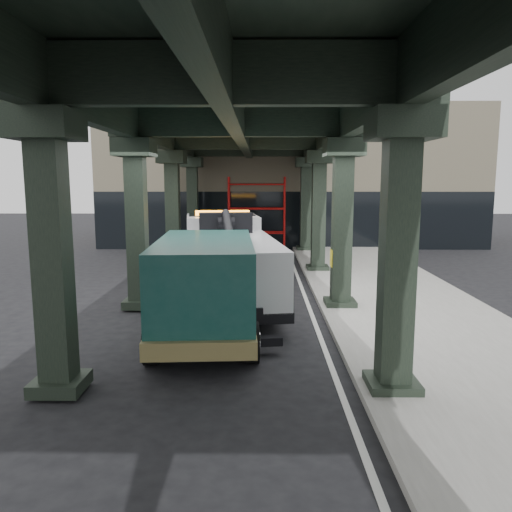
{
  "coord_description": "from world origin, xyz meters",
  "views": [
    {
      "loc": [
        0.24,
        -12.54,
        3.84
      ],
      "look_at": [
        0.1,
        1.43,
        1.7
      ],
      "focal_mm": 35.0,
      "sensor_mm": 36.0,
      "label": 1
    }
  ],
  "objects": [
    {
      "name": "ground",
      "position": [
        0.0,
        0.0,
        0.0
      ],
      "size": [
        90.0,
        90.0,
        0.0
      ],
      "primitive_type": "plane",
      "color": "black",
      "rests_on": "ground"
    },
    {
      "name": "sidewalk",
      "position": [
        4.5,
        2.0,
        0.07
      ],
      "size": [
        5.0,
        40.0,
        0.15
      ],
      "primitive_type": "cube",
      "color": "gray",
      "rests_on": "ground"
    },
    {
      "name": "lane_stripe",
      "position": [
        1.7,
        2.0,
        0.01
      ],
      "size": [
        0.12,
        38.0,
        0.01
      ],
      "primitive_type": "cube",
      "color": "silver",
      "rests_on": "ground"
    },
    {
      "name": "viaduct",
      "position": [
        -0.4,
        2.0,
        5.46
      ],
      "size": [
        7.4,
        32.0,
        6.4
      ],
      "color": "black",
      "rests_on": "ground"
    },
    {
      "name": "building",
      "position": [
        2.0,
        20.0,
        4.0
      ],
      "size": [
        22.0,
        10.0,
        8.0
      ],
      "primitive_type": "cube",
      "color": "#C6B793",
      "rests_on": "ground"
    },
    {
      "name": "scaffolding",
      "position": [
        0.0,
        14.64,
        2.11
      ],
      "size": [
        3.08,
        0.88,
        4.0
      ],
      "color": "red",
      "rests_on": "ground"
    },
    {
      "name": "tow_truck",
      "position": [
        -0.86,
        3.12,
        1.42
      ],
      "size": [
        3.62,
        9.13,
        2.92
      ],
      "rotation": [
        0.0,
        0.0,
        0.14
      ],
      "color": "black",
      "rests_on": "ground"
    },
    {
      "name": "towed_van",
      "position": [
        -1.11,
        -0.58,
        1.31
      ],
      "size": [
        2.72,
        6.14,
        2.44
      ],
      "rotation": [
        0.0,
        0.0,
        0.06
      ],
      "color": "#113E39",
      "rests_on": "ground"
    }
  ]
}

